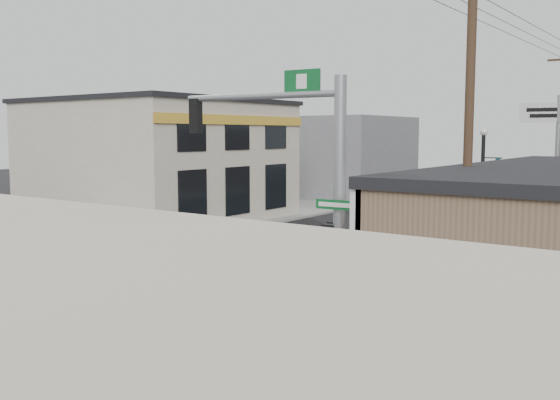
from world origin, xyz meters
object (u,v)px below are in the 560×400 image
Objects in this scene: lamp_post at (484,189)px; utility_pole_near at (468,141)px; fire_hydrant at (390,282)px; bare_tree at (409,191)px; traffic_signal_pole at (312,177)px; guide_sign at (431,223)px; dance_center_sign at (558,134)px.

utility_pole_near reaches higher than lamp_post.
bare_tree is (1.20, -1.41, 2.98)m from fire_hydrant.
traffic_signal_pole is 3.18m from bare_tree.
traffic_signal_pole is at bearing -72.86° from guide_sign.
traffic_signal_pole is at bearing -114.42° from bare_tree.
utility_pole_near reaches higher than bare_tree.
guide_sign is 0.56× the size of lamp_post.
lamp_post is 0.79× the size of dance_center_sign.
traffic_signal_pole is 2.24× the size of guide_sign.
lamp_post is at bearing 76.34° from fire_hydrant.
utility_pole_near reaches higher than traffic_signal_pole.
utility_pole_near is at bearing -39.75° from guide_sign.
lamp_post is at bearing 74.14° from guide_sign.
bare_tree is (1.30, 2.86, -0.48)m from traffic_signal_pole.
dance_center_sign is at bearing 94.23° from utility_pole_near.
utility_pole_near is at bearing -85.57° from lamp_post.
traffic_signal_pole reaches higher than guide_sign.
traffic_signal_pole is 14.92m from dance_center_sign.
fire_hydrant is at bearing 130.43° from bare_tree.
dance_center_sign is at bearing 83.97° from bare_tree.
fire_hydrant is 0.17× the size of bare_tree.
guide_sign is 3.46m from fire_hydrant.
traffic_signal_pole reaches higher than bare_tree.
bare_tree is at bearing 62.15° from traffic_signal_pole.
utility_pole_near is (1.46, 0.35, 1.36)m from bare_tree.
fire_hydrant is 0.12× the size of dance_center_sign.
lamp_post is 6.35m from bare_tree.
dance_center_sign reaches higher than fire_hydrant.
traffic_signal_pole is 9.34m from lamp_post.
fire_hydrant is 3.51m from bare_tree.
fire_hydrant is 5.69m from lamp_post.
lamp_post reaches higher than bare_tree.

